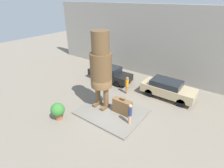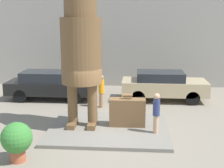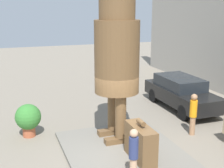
{
  "view_description": "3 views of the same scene",
  "coord_description": "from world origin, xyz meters",
  "px_view_note": "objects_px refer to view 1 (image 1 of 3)",
  "views": [
    {
      "loc": [
        6.48,
        -8.78,
        7.96
      ],
      "look_at": [
        -0.08,
        0.13,
        2.35
      ],
      "focal_mm": 28.0,
      "sensor_mm": 36.0,
      "label": 1
    },
    {
      "loc": [
        1.03,
        -11.72,
        4.54
      ],
      "look_at": [
        0.12,
        0.23,
        1.85
      ],
      "focal_mm": 50.0,
      "sensor_mm": 36.0,
      "label": 2
    },
    {
      "loc": [
        9.0,
        -3.65,
        4.91
      ],
      "look_at": [
        -0.55,
        -0.22,
        2.35
      ],
      "focal_mm": 50.0,
      "sensor_mm": 36.0,
      "label": 3
    }
  ],
  "objects_px": {
    "statue_figure": "(101,65)",
    "tourist": "(130,113)",
    "parked_car_tan": "(168,89)",
    "planter_pot": "(58,110)",
    "worker_hivis": "(127,85)",
    "giant_suitcase": "(122,106)",
    "parked_car_black": "(109,73)"
  },
  "relations": [
    {
      "from": "planter_pot",
      "to": "tourist",
      "type": "bearing_deg",
      "value": 28.6
    },
    {
      "from": "parked_car_black",
      "to": "parked_car_tan",
      "type": "distance_m",
      "value": 6.13
    },
    {
      "from": "giant_suitcase",
      "to": "parked_car_tan",
      "type": "xyz_separation_m",
      "value": [
        1.79,
        4.39,
        0.16
      ]
    },
    {
      "from": "giant_suitcase",
      "to": "planter_pot",
      "type": "bearing_deg",
      "value": -136.81
    },
    {
      "from": "parked_car_black",
      "to": "parked_car_tan",
      "type": "bearing_deg",
      "value": 2.2
    },
    {
      "from": "tourist",
      "to": "parked_car_black",
      "type": "height_order",
      "value": "tourist"
    },
    {
      "from": "giant_suitcase",
      "to": "parked_car_tan",
      "type": "height_order",
      "value": "parked_car_tan"
    },
    {
      "from": "giant_suitcase",
      "to": "parked_car_tan",
      "type": "relative_size",
      "value": 0.32
    },
    {
      "from": "giant_suitcase",
      "to": "planter_pot",
      "type": "distance_m",
      "value": 4.61
    },
    {
      "from": "statue_figure",
      "to": "tourist",
      "type": "height_order",
      "value": "statue_figure"
    },
    {
      "from": "parked_car_tan",
      "to": "worker_hivis",
      "type": "distance_m",
      "value": 3.51
    },
    {
      "from": "giant_suitcase",
      "to": "parked_car_black",
      "type": "xyz_separation_m",
      "value": [
        -4.34,
        4.16,
        0.13
      ]
    },
    {
      "from": "planter_pot",
      "to": "worker_hivis",
      "type": "distance_m",
      "value": 6.33
    },
    {
      "from": "statue_figure",
      "to": "parked_car_black",
      "type": "xyz_separation_m",
      "value": [
        -2.54,
        4.3,
        -2.71
      ]
    },
    {
      "from": "statue_figure",
      "to": "planter_pot",
      "type": "xyz_separation_m",
      "value": [
        -1.56,
        -3.02,
        -2.8
      ]
    },
    {
      "from": "giant_suitcase",
      "to": "parked_car_tan",
      "type": "distance_m",
      "value": 4.75
    },
    {
      "from": "giant_suitcase",
      "to": "tourist",
      "type": "xyz_separation_m",
      "value": [
        1.1,
        -0.72,
        0.28
      ]
    },
    {
      "from": "statue_figure",
      "to": "giant_suitcase",
      "type": "relative_size",
      "value": 4.07
    },
    {
      "from": "statue_figure",
      "to": "parked_car_black",
      "type": "distance_m",
      "value": 5.68
    },
    {
      "from": "giant_suitcase",
      "to": "parked_car_black",
      "type": "bearing_deg",
      "value": 136.21
    },
    {
      "from": "giant_suitcase",
      "to": "planter_pot",
      "type": "height_order",
      "value": "giant_suitcase"
    },
    {
      "from": "planter_pot",
      "to": "statue_figure",
      "type": "bearing_deg",
      "value": 62.63
    },
    {
      "from": "giant_suitcase",
      "to": "tourist",
      "type": "relative_size",
      "value": 0.92
    },
    {
      "from": "giant_suitcase",
      "to": "parked_car_black",
      "type": "distance_m",
      "value": 6.01
    },
    {
      "from": "tourist",
      "to": "worker_hivis",
      "type": "xyz_separation_m",
      "value": [
        -2.47,
        3.58,
        -0.07
      ]
    },
    {
      "from": "parked_car_tan",
      "to": "planter_pot",
      "type": "relative_size",
      "value": 3.49
    },
    {
      "from": "giant_suitcase",
      "to": "tourist",
      "type": "height_order",
      "value": "tourist"
    },
    {
      "from": "tourist",
      "to": "parked_car_black",
      "type": "relative_size",
      "value": 0.34
    },
    {
      "from": "tourist",
      "to": "parked_car_tan",
      "type": "distance_m",
      "value": 5.17
    },
    {
      "from": "tourist",
      "to": "statue_figure",
      "type": "bearing_deg",
      "value": 168.55
    },
    {
      "from": "tourist",
      "to": "parked_car_tan",
      "type": "height_order",
      "value": "tourist"
    },
    {
      "from": "planter_pot",
      "to": "worker_hivis",
      "type": "xyz_separation_m",
      "value": [
        1.99,
        6.01,
        0.16
      ]
    }
  ]
}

